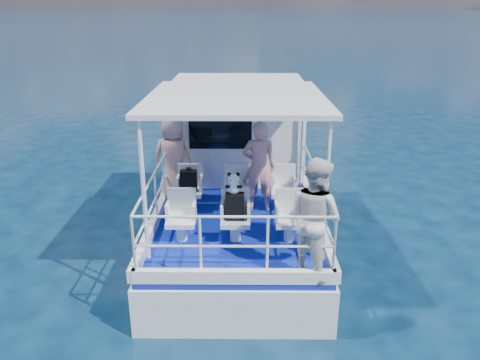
# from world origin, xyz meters

# --- Properties ---
(ground) EXTENTS (2000.00, 2000.00, 0.00)m
(ground) POSITION_xyz_m (0.00, 0.00, 0.00)
(ground) COLOR #061A30
(ground) RESTS_ON ground
(hull) EXTENTS (3.00, 7.00, 1.60)m
(hull) POSITION_xyz_m (0.00, 1.00, 0.00)
(hull) COLOR white
(hull) RESTS_ON ground
(deck) EXTENTS (2.90, 6.90, 0.10)m
(deck) POSITION_xyz_m (0.00, 1.00, 0.85)
(deck) COLOR #0B1B98
(deck) RESTS_ON hull
(cabin) EXTENTS (2.85, 2.00, 2.20)m
(cabin) POSITION_xyz_m (0.00, 2.30, 2.00)
(cabin) COLOR white
(cabin) RESTS_ON deck
(canopy) EXTENTS (3.00, 3.20, 0.08)m
(canopy) POSITION_xyz_m (0.00, -0.20, 3.14)
(canopy) COLOR white
(canopy) RESTS_ON cabin
(canopy_posts) EXTENTS (2.77, 2.97, 2.20)m
(canopy_posts) POSITION_xyz_m (0.00, -0.25, 2.00)
(canopy_posts) COLOR white
(canopy_posts) RESTS_ON deck
(railings) EXTENTS (2.84, 3.59, 1.00)m
(railings) POSITION_xyz_m (0.00, -0.58, 1.40)
(railings) COLOR white
(railings) RESTS_ON deck
(seat_port_fwd) EXTENTS (0.48, 0.46, 0.38)m
(seat_port_fwd) POSITION_xyz_m (-0.90, 0.20, 1.09)
(seat_port_fwd) COLOR white
(seat_port_fwd) RESTS_ON deck
(seat_center_fwd) EXTENTS (0.48, 0.46, 0.38)m
(seat_center_fwd) POSITION_xyz_m (0.00, 0.20, 1.09)
(seat_center_fwd) COLOR white
(seat_center_fwd) RESTS_ON deck
(seat_stbd_fwd) EXTENTS (0.48, 0.46, 0.38)m
(seat_stbd_fwd) POSITION_xyz_m (0.90, 0.20, 1.09)
(seat_stbd_fwd) COLOR white
(seat_stbd_fwd) RESTS_ON deck
(seat_port_aft) EXTENTS (0.48, 0.46, 0.38)m
(seat_port_aft) POSITION_xyz_m (-0.90, -1.10, 1.09)
(seat_port_aft) COLOR white
(seat_port_aft) RESTS_ON deck
(seat_center_aft) EXTENTS (0.48, 0.46, 0.38)m
(seat_center_aft) POSITION_xyz_m (0.00, -1.10, 1.09)
(seat_center_aft) COLOR white
(seat_center_aft) RESTS_ON deck
(seat_stbd_aft) EXTENTS (0.48, 0.46, 0.38)m
(seat_stbd_aft) POSITION_xyz_m (0.90, -1.10, 1.09)
(seat_stbd_aft) COLOR white
(seat_stbd_aft) RESTS_ON deck
(passenger_port_fwd) EXTENTS (0.72, 0.57, 1.74)m
(passenger_port_fwd) POSITION_xyz_m (-1.25, 0.68, 1.77)
(passenger_port_fwd) COLOR #DB9C8D
(passenger_port_fwd) RESTS_ON deck
(passenger_stbd_fwd) EXTENTS (0.66, 0.45, 1.74)m
(passenger_stbd_fwd) POSITION_xyz_m (0.42, 0.17, 1.77)
(passenger_stbd_fwd) COLOR tan
(passenger_stbd_fwd) RESTS_ON deck
(passenger_stbd_aft) EXTENTS (1.05, 1.09, 1.76)m
(passenger_stbd_aft) POSITION_xyz_m (1.15, -2.09, 1.78)
(passenger_stbd_aft) COLOR silver
(passenger_stbd_aft) RESTS_ON deck
(backpack_port) EXTENTS (0.31, 0.18, 0.41)m
(backpack_port) POSITION_xyz_m (-0.91, 0.19, 1.48)
(backpack_port) COLOR black
(backpack_port) RESTS_ON seat_port_fwd
(backpack_center) EXTENTS (0.30, 0.17, 0.45)m
(backpack_center) POSITION_xyz_m (-0.01, -1.09, 1.51)
(backpack_center) COLOR black
(backpack_center) RESTS_ON seat_center_aft
(compact_camera) EXTENTS (0.09, 0.06, 0.06)m
(compact_camera) POSITION_xyz_m (-0.90, 0.20, 1.72)
(compact_camera) COLOR black
(compact_camera) RESTS_ON backpack_port
(panda) EXTENTS (0.23, 0.19, 0.36)m
(panda) POSITION_xyz_m (-0.03, -1.06, 1.91)
(panda) COLOR white
(panda) RESTS_ON backpack_center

